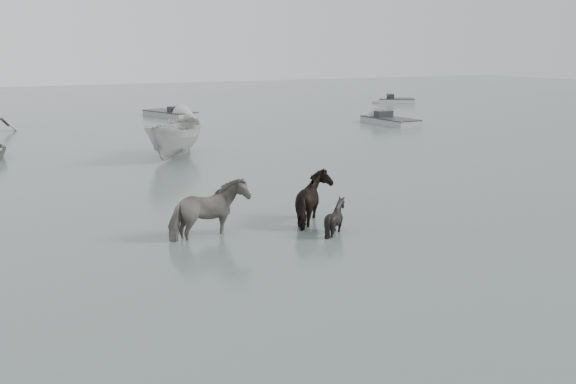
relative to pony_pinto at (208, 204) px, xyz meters
name	(u,v)px	position (x,y,z in m)	size (l,w,h in m)	color
ground	(372,243)	(3.32, -2.22, -0.85)	(140.00, 140.00, 0.00)	#4C5A57
pony_pinto	(208,204)	(0.00, 0.00, 0.00)	(0.91, 2.00, 1.69)	black
pony_dark	(317,192)	(3.06, 0.06, -0.02)	(1.63, 1.40, 1.65)	black
pony_black	(335,211)	(2.98, -1.06, -0.29)	(0.89, 1.00, 1.11)	black
boat_small	(175,137)	(2.70, 11.78, 0.02)	(1.69, 4.49, 1.73)	#A3A29E
skiff_port	(390,118)	(17.83, 17.51, -0.47)	(5.55, 1.60, 0.75)	#959895
skiff_mid	(170,111)	(7.06, 27.54, -0.47)	(5.80, 1.60, 0.75)	gray
skiff_star	(396,98)	(27.02, 29.69, -0.47)	(4.01, 1.60, 0.75)	beige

